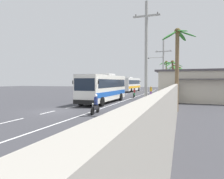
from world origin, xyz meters
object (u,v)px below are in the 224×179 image
object	(u,v)px
motorcycle_beside_bus	(95,106)
utility_pole_nearest	(146,57)
palm_nearest	(174,73)
palm_fourth	(166,69)
utility_pole_mid	(163,68)
coach_bus_foreground	(104,87)
roadside_building	(218,86)
coach_bus_far_lane	(130,84)
palm_second	(173,70)
motorcycle_trailing	(134,94)
palm_farthest	(177,57)
pedestrian_near_kerb	(151,91)
palm_third	(180,74)

from	to	relation	value
motorcycle_beside_bus	utility_pole_nearest	bearing A→B (deg)	4.13
palm_nearest	palm_fourth	bearing A→B (deg)	-102.33
utility_pole_mid	coach_bus_foreground	bearing A→B (deg)	-135.46
coach_bus_foreground	roadside_building	world-z (taller)	roadside_building
coach_bus_far_lane	palm_nearest	bearing A→B (deg)	-19.02
coach_bus_foreground	utility_pole_mid	xyz separation A→B (m)	(6.76, 6.65, 2.73)
utility_pole_mid	palm_second	bearing A→B (deg)	65.70
motorcycle_trailing	utility_pole_mid	xyz separation A→B (m)	(4.96, -2.96, 4.05)
palm_farthest	coach_bus_far_lane	bearing A→B (deg)	110.93
pedestrian_near_kerb	palm_fourth	xyz separation A→B (m)	(2.07, 6.72, 4.10)
coach_bus_foreground	coach_bus_far_lane	bearing A→B (deg)	96.92
coach_bus_foreground	motorcycle_trailing	world-z (taller)	coach_bus_foreground
coach_bus_far_lane	palm_second	bearing A→B (deg)	-57.41
coach_bus_far_lane	palm_farthest	world-z (taller)	palm_farthest
palm_third	roadside_building	distance (m)	21.06
motorcycle_beside_bus	pedestrian_near_kerb	size ratio (longest dim) A/B	1.10
pedestrian_near_kerb	roadside_building	xyz separation A→B (m)	(9.72, -4.53, 1.05)
utility_pole_nearest	palm_farthest	world-z (taller)	utility_pole_nearest
palm_fourth	palm_farthest	bearing A→B (deg)	-83.70
coach_bus_far_lane	palm_fourth	world-z (taller)	palm_fourth
palm_second	coach_bus_foreground	bearing A→B (deg)	-130.18
palm_second	pedestrian_near_kerb	bearing A→B (deg)	158.22
utility_pole_mid	palm_fourth	xyz separation A→B (m)	(-0.24, 11.08, 0.50)
coach_bus_far_lane	roadside_building	world-z (taller)	roadside_building
palm_fourth	roadside_building	xyz separation A→B (m)	(7.65, -11.25, -3.05)
palm_fourth	roadside_building	world-z (taller)	palm_fourth
coach_bus_far_lane	pedestrian_near_kerb	distance (m)	18.15
motorcycle_trailing	coach_bus_far_lane	bearing A→B (deg)	106.07
motorcycle_beside_bus	palm_second	distance (m)	19.19
utility_pole_nearest	palm_third	bearing A→B (deg)	86.23
palm_nearest	palm_fourth	xyz separation A→B (m)	(-1.27, -5.83, 0.45)
palm_nearest	palm_fourth	distance (m)	5.98
palm_second	palm_third	xyz separation A→B (m)	(1.00, 17.22, 0.00)
coach_bus_foreground	pedestrian_near_kerb	world-z (taller)	coach_bus_foreground
palm_fourth	roadside_building	distance (m)	13.94
motorcycle_trailing	palm_nearest	world-z (taller)	palm_nearest
coach_bus_far_lane	palm_third	distance (m)	12.65
pedestrian_near_kerb	palm_farthest	xyz separation A→B (m)	(4.56, -15.87, 3.88)
motorcycle_trailing	palm_second	size ratio (longest dim) A/B	0.32
pedestrian_near_kerb	palm_farthest	size ratio (longest dim) A/B	0.24
utility_pole_nearest	utility_pole_mid	xyz separation A→B (m)	(-0.01, 14.78, 0.04)
utility_pole_nearest	roadside_building	distance (m)	16.56
motorcycle_beside_bus	palm_fourth	xyz separation A→B (m)	(3.94, 26.15, 4.52)
coach_bus_foreground	palm_fourth	xyz separation A→B (m)	(6.51, 17.73, 3.22)
utility_pole_nearest	palm_fourth	bearing A→B (deg)	90.56
coach_bus_foreground	palm_farthest	world-z (taller)	palm_farthest
utility_pole_nearest	palm_farthest	distance (m)	3.97
utility_pole_nearest	palm_third	distance (m)	34.98
palm_nearest	palm_third	world-z (taller)	palm_nearest
roadside_building	palm_third	bearing A→B (deg)	104.08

